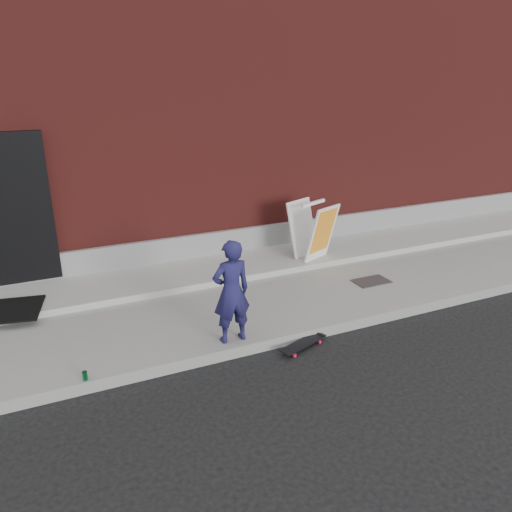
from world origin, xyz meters
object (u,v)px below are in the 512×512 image
skateboard (303,343)px  pizza_sign (313,230)px  child (231,292)px  soda_can (85,376)px

skateboard → pizza_sign: (1.41, 2.22, 0.68)m
child → skateboard: bearing=157.4°
skateboard → soda_can: 2.64m
soda_can → skateboard: bearing=-3.7°
pizza_sign → soda_can: 4.56m
child → skateboard: size_ratio=1.86×
skateboard → pizza_sign: bearing=57.6°
pizza_sign → soda_can: (-4.04, -2.05, -0.54)m
skateboard → pizza_sign: size_ratio=0.72×
child → skateboard: (0.84, -0.32, -0.75)m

